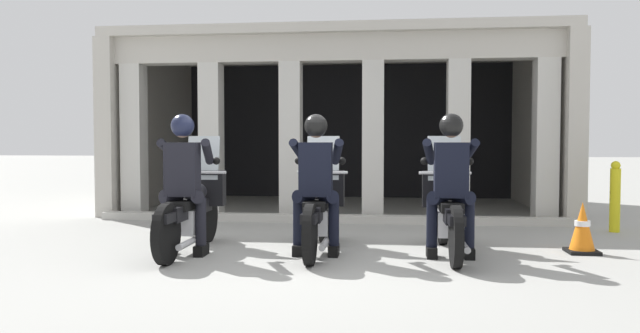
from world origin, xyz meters
name	(u,v)px	position (x,y,z in m)	size (l,w,h in m)	color
ground_plane	(337,221)	(0.00, 3.00, 0.00)	(80.00, 80.00, 0.00)	#999993
station_building	(341,107)	(-0.12, 5.48, 1.96)	(7.93, 4.43, 3.19)	black
kerb_strip	(329,219)	(-0.12, 2.86, 0.06)	(7.43, 0.24, 0.12)	#B7B5AD
motorcycle_left	(192,208)	(-1.48, 0.31, 0.50)	(0.62, 2.04, 1.35)	black
police_officer_left	(183,172)	(-1.48, 0.02, 0.94)	(0.63, 0.61, 1.58)	black
motorcycle_center	(319,208)	(0.00, 0.46, 0.50)	(0.62, 2.04, 1.35)	black
police_officer_center	(316,172)	(0.00, 0.17, 0.94)	(0.63, 0.61, 1.58)	black
motorcycle_right	(448,210)	(1.48, 0.48, 0.50)	(0.62, 2.04, 1.35)	black
police_officer_right	(451,173)	(1.48, 0.20, 0.94)	(0.63, 0.61, 1.58)	black
traffic_cone_flank	(582,228)	(3.02, 0.65, 0.29)	(0.34, 0.34, 0.59)	black
bollard_kerbside	(615,197)	(3.99, 2.34, 0.50)	(0.14, 0.14, 1.01)	yellow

